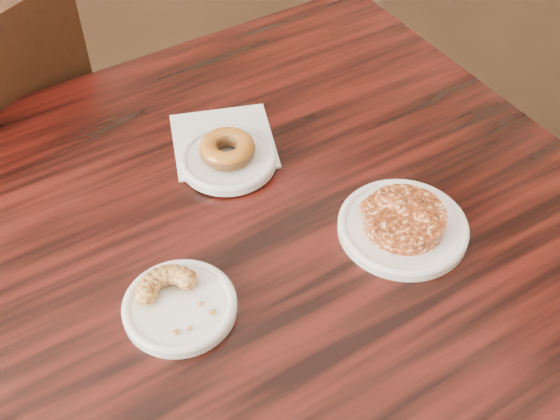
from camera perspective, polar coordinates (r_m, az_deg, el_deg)
floor at (r=1.72m, az=-4.35°, el=-12.30°), size 5.00×5.00×0.00m
cafe_table at (r=1.26m, az=-0.48°, el=-13.42°), size 1.04×1.04×0.75m
napkin at (r=1.09m, az=-4.63°, el=5.63°), size 0.20×0.20×0.00m
plate_donut at (r=1.05m, az=-4.24°, el=4.12°), size 0.15×0.15×0.01m
plate_cruller at (r=0.88m, az=-8.14°, el=-7.80°), size 0.14×0.14×0.01m
plate_fritter at (r=0.97m, az=9.94°, el=-1.43°), size 0.18×0.18×0.01m
glazed_donut at (r=1.04m, az=-4.31°, el=4.96°), size 0.08×0.08×0.03m
apple_fritter at (r=0.95m, az=10.12°, el=-0.46°), size 0.15×0.15×0.04m
cruller_fragment at (r=0.87m, az=-8.27°, el=-7.08°), size 0.10×0.10×0.03m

